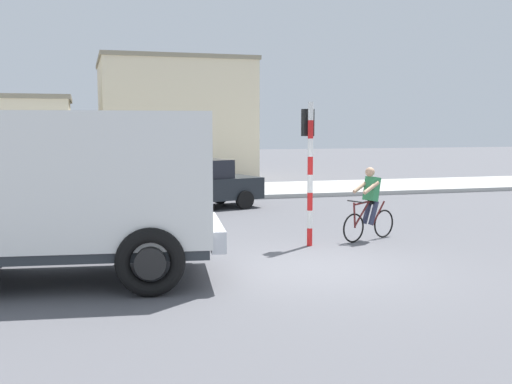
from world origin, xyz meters
The scene contains 8 objects.
ground_plane centered at (0.00, 0.00, 0.00)m, with size 120.00×120.00×0.00m, color #56565B.
sidewalk_far centered at (0.00, 13.40, 0.08)m, with size 80.00×5.00×0.16m, color #ADADA8.
truck_foreground centered at (-4.74, 0.31, 1.67)m, with size 5.69×3.34×2.90m.
cyclist centered at (2.15, 2.33, 0.86)m, with size 1.62×0.76×1.72m.
traffic_light_pole centered at (0.55, 2.13, 2.07)m, with size 0.24×0.43×3.20m.
car_red_near centered at (-0.73, 8.89, 0.82)m, with size 4.31×2.74×1.60m.
pedestrian_near_kerb centered at (-3.27, 7.57, 0.85)m, with size 0.34×0.22×1.62m.
building_mid_block centered at (0.33, 21.51, 3.03)m, with size 7.48×7.39×6.06m.
Camera 1 is at (-4.33, -10.63, 2.65)m, focal length 42.99 mm.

